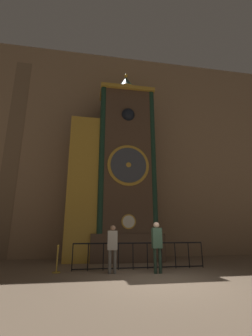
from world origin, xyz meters
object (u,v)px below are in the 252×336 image
visitor_near (113,244)px  stanchion_post (57,264)px  clock_tower (116,171)px  visitor_far (157,242)px

visitor_near → stanchion_post: size_ratio=1.72×
clock_tower → stanchion_post: bearing=-132.4°
clock_tower → stanchion_post: (-2.40, -2.62, -4.15)m
clock_tower → visitor_far: size_ratio=6.12×
clock_tower → visitor_near: size_ratio=6.54×
visitor_near → clock_tower: bearing=90.8°
visitor_near → visitor_far: size_ratio=0.94×
visitor_near → stanchion_post: (-1.91, 0.49, -0.67)m
stanchion_post → visitor_near: bearing=-14.5°
clock_tower → visitor_near: bearing=-98.9°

